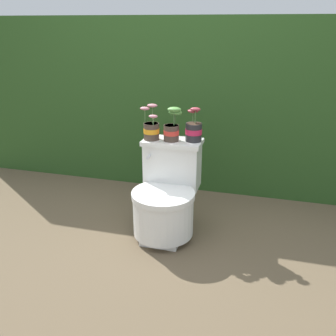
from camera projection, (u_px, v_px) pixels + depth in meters
ground_plane at (155, 238)px, 2.58m from camera, size 12.00×12.00×0.00m
hedge_backdrop at (196, 98)px, 3.52m from camera, size 4.15×0.95×1.44m
toilet at (166, 197)px, 2.56m from camera, size 0.42×0.56×0.63m
potted_plant_left at (151, 128)px, 2.56m from camera, size 0.14×0.11×0.24m
potted_plant_midleft at (172, 128)px, 2.53m from camera, size 0.12×0.12×0.23m
potted_plant_middle at (194, 130)px, 2.52m from camera, size 0.11×0.12×0.23m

